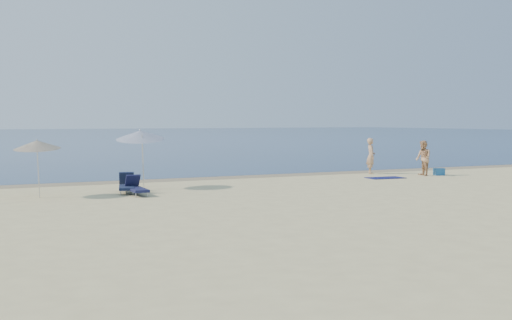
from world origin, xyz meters
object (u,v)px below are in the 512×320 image
(blue_cooler, at_px, (439,172))
(umbrella_near, at_px, (140,135))
(person_left, at_px, (371,156))
(person_right, at_px, (423,158))

(blue_cooler, bearing_deg, umbrella_near, -165.32)
(umbrella_near, bearing_deg, person_left, 32.76)
(blue_cooler, distance_m, umbrella_near, 14.56)
(blue_cooler, bearing_deg, person_left, 155.37)
(person_left, relative_size, person_right, 1.05)
(person_left, bearing_deg, umbrella_near, 122.15)
(person_right, xyz_separation_m, blue_cooler, (0.88, -0.10, -0.67))
(person_right, xyz_separation_m, umbrella_near, (-13.56, 0.15, 1.23))
(person_left, height_order, umbrella_near, umbrella_near)
(person_right, height_order, blue_cooler, person_right)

